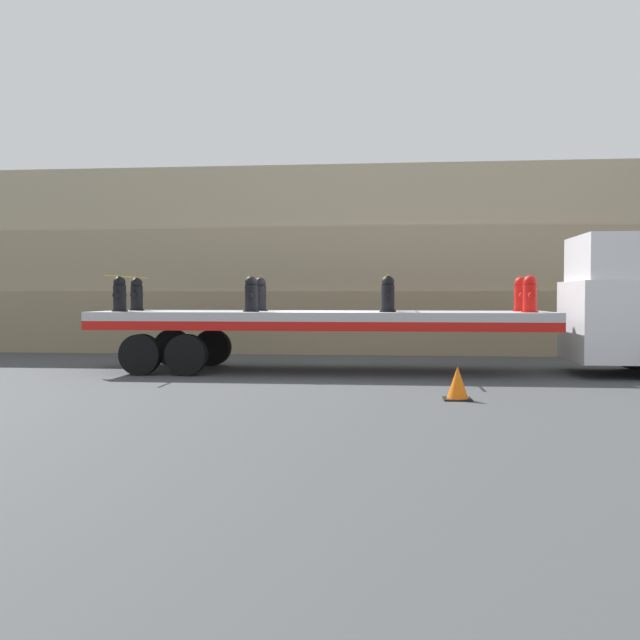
{
  "coord_description": "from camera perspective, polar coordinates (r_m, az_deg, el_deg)",
  "views": [
    {
      "loc": [
        1.6,
        -16.29,
        1.74
      ],
      "look_at": [
        -0.03,
        0.0,
        1.19
      ],
      "focal_mm": 40.0,
      "sensor_mm": 36.0,
      "label": 1
    }
  ],
  "objects": [
    {
      "name": "ground_plane",
      "position": [
        16.46,
        0.1,
        -4.14
      ],
      "size": [
        120.0,
        120.0,
        0.0
      ],
      "primitive_type": "plane",
      "color": "#3F4244"
    },
    {
      "name": "rock_cliff",
      "position": [
        22.58,
        1.65,
        4.68
      ],
      "size": [
        60.0,
        3.3,
        5.65
      ],
      "color": "gray",
      "rests_on": "ground_plane"
    },
    {
      "name": "truck_cab",
      "position": [
        17.14,
        23.81,
        1.03
      ],
      "size": [
        2.65,
        2.63,
        3.07
      ],
      "color": "silver",
      "rests_on": "ground_plane"
    },
    {
      "name": "flatbed_trailer",
      "position": [
        16.44,
        -1.7,
        -0.13
      ],
      "size": [
        10.36,
        2.59,
        1.39
      ],
      "color": "#B2B2B7",
      "rests_on": "ground_plane"
    },
    {
      "name": "fire_hydrant_black_near_0",
      "position": [
        16.92,
        -15.74,
        1.97
      ],
      "size": [
        0.37,
        0.54,
        0.8
      ],
      "color": "black",
      "rests_on": "flatbed_trailer"
    },
    {
      "name": "fire_hydrant_black_far_0",
      "position": [
        17.94,
        -14.45,
        1.97
      ],
      "size": [
        0.37,
        0.54,
        0.8
      ],
      "color": "black",
      "rests_on": "flatbed_trailer"
    },
    {
      "name": "fire_hydrant_black_near_1",
      "position": [
        16.05,
        -5.53,
        2.04
      ],
      "size": [
        0.37,
        0.54,
        0.8
      ],
      "color": "black",
      "rests_on": "flatbed_trailer"
    },
    {
      "name": "fire_hydrant_black_far_1",
      "position": [
        17.13,
        -4.81,
        2.03
      ],
      "size": [
        0.37,
        0.54,
        0.8
      ],
      "color": "black",
      "rests_on": "flatbed_trailer"
    },
    {
      "name": "fire_hydrant_black_near_2",
      "position": [
        15.74,
        5.45,
        2.04
      ],
      "size": [
        0.37,
        0.54,
        0.8
      ],
      "color": "black",
      "rests_on": "flatbed_trailer"
    },
    {
      "name": "fire_hydrant_black_far_2",
      "position": [
        16.84,
        5.46,
        2.03
      ],
      "size": [
        0.37,
        0.54,
        0.8
      ],
      "color": "black",
      "rests_on": "flatbed_trailer"
    },
    {
      "name": "fire_hydrant_red_near_3",
      "position": [
        16.02,
        16.44,
        1.97
      ],
      "size": [
        0.37,
        0.54,
        0.8
      ],
      "color": "red",
      "rests_on": "flatbed_trailer"
    },
    {
      "name": "fire_hydrant_red_far_3",
      "position": [
        17.1,
        15.76,
        1.96
      ],
      "size": [
        0.37,
        0.54,
        0.8
      ],
      "color": "red",
      "rests_on": "flatbed_trailer"
    },
    {
      "name": "cargo_strap_rear",
      "position": [
        17.43,
        -15.09,
        3.35
      ],
      "size": [
        0.05,
        2.69,
        0.01
      ],
      "color": "yellow",
      "rests_on": "fire_hydrant_black_near_0"
    },
    {
      "name": "cargo_strap_middle",
      "position": [
        16.3,
        5.46,
        3.52
      ],
      "size": [
        0.05,
        2.69,
        0.01
      ],
      "color": "yellow",
      "rests_on": "fire_hydrant_black_near_2"
    },
    {
      "name": "traffic_cone",
      "position": [
        12.21,
        10.95,
        -5.0
      ],
      "size": [
        0.47,
        0.47,
        0.57
      ],
      "color": "black",
      "rests_on": "ground_plane"
    }
  ]
}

